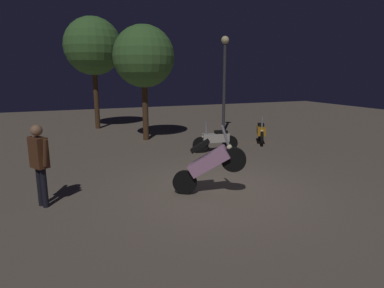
# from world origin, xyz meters

# --- Properties ---
(ground_plane) EXTENTS (40.00, 40.00, 0.00)m
(ground_plane) POSITION_xyz_m (0.00, 0.00, 0.00)
(ground_plane) COLOR #756656
(motorcycle_pink_foreground) EXTENTS (1.48, 0.93, 1.63)m
(motorcycle_pink_foreground) POSITION_xyz_m (-0.35, -0.21, 0.74)
(motorcycle_pink_foreground) COLOR black
(motorcycle_pink_foreground) RESTS_ON ground_plane
(motorcycle_white_parked_left) EXTENTS (1.66, 0.43, 1.11)m
(motorcycle_white_parked_left) POSITION_xyz_m (1.69, 3.54, 0.44)
(motorcycle_white_parked_left) COLOR black
(motorcycle_white_parked_left) RESTS_ON ground_plane
(motorcycle_orange_parked_right) EXTENTS (0.92, 1.49, 1.11)m
(motorcycle_orange_parked_right) POSITION_xyz_m (4.04, 4.22, 0.44)
(motorcycle_orange_parked_right) COLOR black
(motorcycle_orange_parked_right) RESTS_ON ground_plane
(person_rider_beside) EXTENTS (0.44, 0.61, 1.73)m
(person_rider_beside) POSITION_xyz_m (-3.82, 0.52, 1.04)
(person_rider_beside) COLOR black
(person_rider_beside) RESTS_ON ground_plane
(streetlamp_near) EXTENTS (0.36, 0.36, 4.38)m
(streetlamp_near) POSITION_xyz_m (3.79, 6.96, 2.83)
(streetlamp_near) COLOR #38383D
(streetlamp_near) RESTS_ON ground_plane
(tree_left_bg) EXTENTS (2.47, 2.47, 4.64)m
(tree_left_bg) POSITION_xyz_m (-0.05, 6.61, 3.38)
(tree_left_bg) COLOR #4C331E
(tree_left_bg) RESTS_ON ground_plane
(tree_center_bg) EXTENTS (2.76, 2.76, 5.41)m
(tree_center_bg) POSITION_xyz_m (-1.59, 10.38, 4.01)
(tree_center_bg) COLOR #4C331E
(tree_center_bg) RESTS_ON ground_plane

